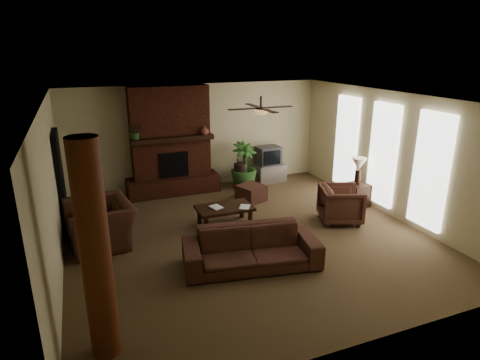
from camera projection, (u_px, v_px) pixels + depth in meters
name	position (u px, v px, depth m)	size (l,w,h in m)	color
room_shell	(248.00, 171.00, 7.96)	(7.00, 7.00, 7.00)	brown
fireplace	(171.00, 150.00, 10.60)	(2.40, 0.70, 2.80)	#522316
windows	(383.00, 155.00, 9.37)	(0.08, 3.65, 2.35)	white
log_column	(95.00, 253.00, 4.80)	(0.36, 0.36, 2.80)	brown
doorway	(61.00, 182.00, 8.45)	(0.10, 1.00, 2.10)	black
ceiling_fan	(261.00, 110.00, 8.01)	(1.35, 1.35, 0.37)	#2F1F15
sofa	(252.00, 242.00, 7.13)	(2.38, 0.70, 0.93)	#4B2B20
armchair_left	(100.00, 217.00, 7.90)	(1.32, 0.86, 1.16)	#4B2B20
armchair_right	(341.00, 203.00, 8.99)	(0.86, 0.81, 0.89)	#4B2B20
coffee_table	(225.00, 209.00, 8.82)	(1.20, 0.70, 0.43)	black
ottoman	(251.00, 193.00, 10.30)	(0.60, 0.60, 0.40)	#4B2B20
tv_stand	(270.00, 173.00, 11.77)	(0.85, 0.50, 0.50)	#B0B0B3
tv	(268.00, 156.00, 11.62)	(0.68, 0.56, 0.52)	#3D3D40
floor_vase	(240.00, 173.00, 11.12)	(0.34, 0.34, 0.77)	black
floor_plant	(244.00, 175.00, 11.19)	(0.71, 1.27, 0.71)	#2C5421
side_table_left	(91.00, 216.00, 8.70)	(0.50, 0.50, 0.55)	black
lamp_left	(89.00, 184.00, 8.47)	(0.40, 0.40, 0.65)	#2F1F15
side_table_right	(357.00, 195.00, 9.95)	(0.50, 0.50, 0.55)	black
lamp_right	(359.00, 166.00, 9.75)	(0.46, 0.46, 0.65)	#2F1F15
mantel_plant	(135.00, 133.00, 9.89)	(0.38, 0.42, 0.33)	#2C5421
mantel_vase	(205.00, 130.00, 10.46)	(0.22, 0.23, 0.22)	brown
book_a	(212.00, 203.00, 8.63)	(0.22, 0.03, 0.29)	#999999
book_b	(240.00, 201.00, 8.72)	(0.21, 0.02, 0.29)	#999999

